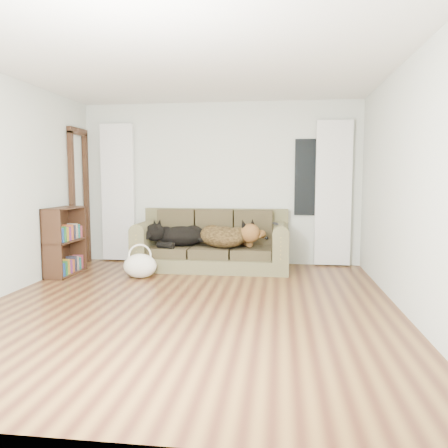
# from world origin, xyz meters

# --- Properties ---
(floor) EXTENTS (5.00, 5.00, 0.00)m
(floor) POSITION_xyz_m (0.00, 0.00, 0.00)
(floor) COLOR #452416
(floor) RESTS_ON ground
(ceiling) EXTENTS (5.00, 5.00, 0.00)m
(ceiling) POSITION_xyz_m (0.00, 0.00, 2.60)
(ceiling) COLOR white
(ceiling) RESTS_ON ground
(wall_back) EXTENTS (4.50, 0.04, 2.60)m
(wall_back) POSITION_xyz_m (0.00, 2.50, 1.30)
(wall_back) COLOR beige
(wall_back) RESTS_ON ground
(wall_right) EXTENTS (0.04, 5.00, 2.60)m
(wall_right) POSITION_xyz_m (2.25, 0.00, 1.30)
(wall_right) COLOR beige
(wall_right) RESTS_ON ground
(curtain_left) EXTENTS (0.55, 0.08, 2.25)m
(curtain_left) POSITION_xyz_m (-1.70, 2.42, 1.15)
(curtain_left) COLOR white
(curtain_left) RESTS_ON ground
(curtain_right) EXTENTS (0.55, 0.08, 2.25)m
(curtain_right) POSITION_xyz_m (1.80, 2.42, 1.15)
(curtain_right) COLOR white
(curtain_right) RESTS_ON ground
(window_pane) EXTENTS (0.50, 0.03, 1.20)m
(window_pane) POSITION_xyz_m (1.45, 2.47, 1.40)
(window_pane) COLOR black
(window_pane) RESTS_ON wall_back
(door_casing) EXTENTS (0.07, 0.60, 2.10)m
(door_casing) POSITION_xyz_m (-2.20, 2.05, 1.05)
(door_casing) COLOR black
(door_casing) RESTS_ON ground
(sofa) EXTENTS (2.32, 1.00, 0.95)m
(sofa) POSITION_xyz_m (-0.05, 1.97, 0.45)
(sofa) COLOR brown
(sofa) RESTS_ON floor
(dog_black_lab) EXTENTS (0.80, 0.60, 0.31)m
(dog_black_lab) POSITION_xyz_m (-0.58, 1.95, 0.48)
(dog_black_lab) COLOR black
(dog_black_lab) RESTS_ON sofa
(dog_shepherd) EXTENTS (0.98, 0.92, 0.35)m
(dog_shepherd) POSITION_xyz_m (0.17, 1.88, 0.49)
(dog_shepherd) COLOR black
(dog_shepherd) RESTS_ON sofa
(tv_remote) EXTENTS (0.09, 0.18, 0.02)m
(tv_remote) POSITION_xyz_m (0.91, 1.79, 0.73)
(tv_remote) COLOR black
(tv_remote) RESTS_ON sofa
(tote_bag) EXTENTS (0.49, 0.39, 0.34)m
(tote_bag) POSITION_xyz_m (-0.95, 1.22, 0.16)
(tote_bag) COLOR silver
(tote_bag) RESTS_ON floor
(bookshelf) EXTENTS (0.37, 0.80, 0.97)m
(bookshelf) POSITION_xyz_m (-2.09, 1.31, 0.50)
(bookshelf) COLOR black
(bookshelf) RESTS_ON floor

